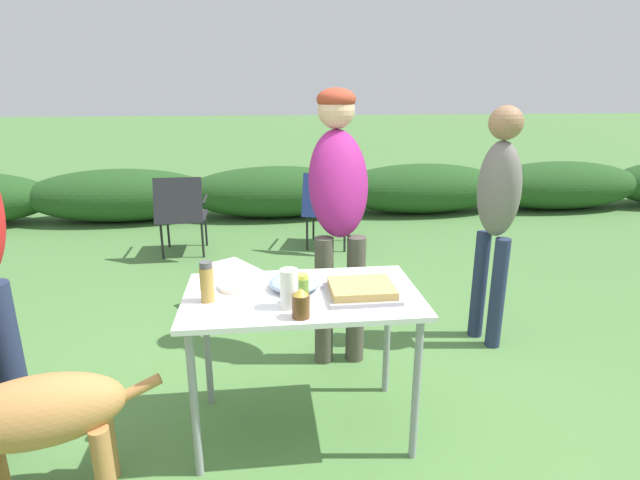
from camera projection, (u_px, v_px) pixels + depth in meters
name	position (u px, v px, depth m)	size (l,w,h in m)	color
ground_plane	(304.00, 427.00, 2.55)	(60.00, 60.00, 0.00)	#4C7A3D
shrub_hedge	(276.00, 192.00, 6.63)	(14.40, 0.90, 0.67)	#234C1E
folding_table	(302.00, 308.00, 2.36)	(1.10, 0.64, 0.74)	white
food_tray	(362.00, 290.00, 2.31)	(0.33, 0.29, 0.06)	#9E9EA3
plate_stack	(240.00, 285.00, 2.40)	(0.21, 0.21, 0.02)	white
mixing_bowl	(295.00, 283.00, 2.38)	(0.24, 0.24, 0.06)	#99B2CC
paper_cup_stack	(289.00, 289.00, 2.16)	(0.08, 0.08, 0.18)	white
beer_bottle	(301.00, 304.00, 2.08)	(0.08, 0.08, 0.13)	brown
spice_jar	(207.00, 282.00, 2.23)	(0.06, 0.06, 0.19)	#B2893D
relish_jar	(302.00, 289.00, 2.21)	(0.06, 0.06, 0.14)	olive
standing_person_in_dark_puffer	(338.00, 194.00, 3.00)	(0.36, 0.49, 1.66)	#4C473D
standing_person_in_olive_jacket	(497.00, 204.00, 3.15)	(0.31, 0.36, 1.56)	#232D4C
dog	(21.00, 418.00, 1.93)	(1.01, 0.43, 0.66)	#B27A42
camp_chair_green_behind_table	(327.00, 206.00, 5.25)	(0.61, 0.69, 0.83)	navy
camp_chair_near_hedge	(181.00, 211.00, 5.03)	(0.49, 0.60, 0.83)	#232328
cooler_box	(234.00, 290.00, 3.85)	(0.53, 0.58, 0.34)	#286B3D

